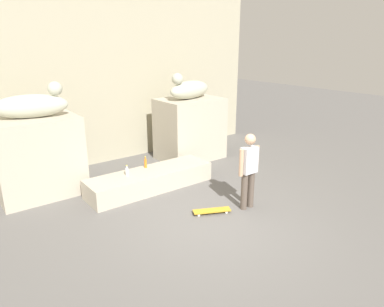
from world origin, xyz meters
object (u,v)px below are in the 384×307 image
Objects in this scene: statue_reclining_right at (189,89)px; skater at (249,168)px; statue_reclining_left at (32,105)px; skateboard at (212,211)px; bottle_orange at (146,163)px; bottle_clear at (127,171)px.

statue_reclining_right is 3.84m from skater.
statue_reclining_left is 4.59m from skateboard.
statue_reclining_right is 1.01× the size of skater.
statue_reclining_left is 2.89m from bottle_orange.
statue_reclining_right is 4.25m from skateboard.
statue_reclining_right is (4.36, -0.00, 0.00)m from statue_reclining_left.
statue_reclining_left is at bearing -44.97° from skater.
bottle_orange is (-0.31, 2.19, 0.52)m from skateboard.
bottle_clear is at bearing 10.62° from statue_reclining_right.
statue_reclining_left is at bearing -26.50° from skateboard.
bottle_orange is at bearing -64.39° from skater.
statue_reclining_right is 5.72× the size of bottle_orange.
skater reaches higher than bottle_orange.
bottle_clear is 0.87× the size of bottle_orange.
bottle_clear is at bearing -161.87° from bottle_orange.
bottle_clear is at bearing -39.49° from skateboard.
bottle_clear is (-0.93, 1.99, 0.50)m from skateboard.
skateboard is 2.74× the size of bottle_orange.
skater is 2.07× the size of skateboard.
skater reaches higher than bottle_clear.
bottle_orange is at bearing -56.44° from skateboard.
skateboard is at bearing -64.98° from bottle_clear.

